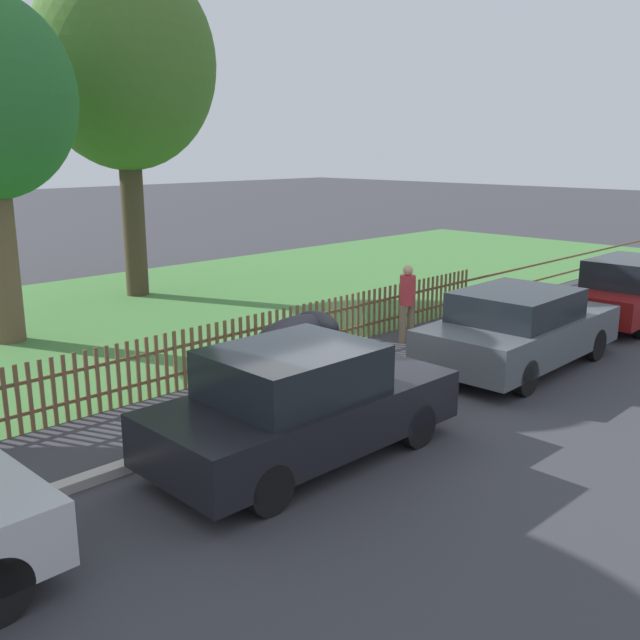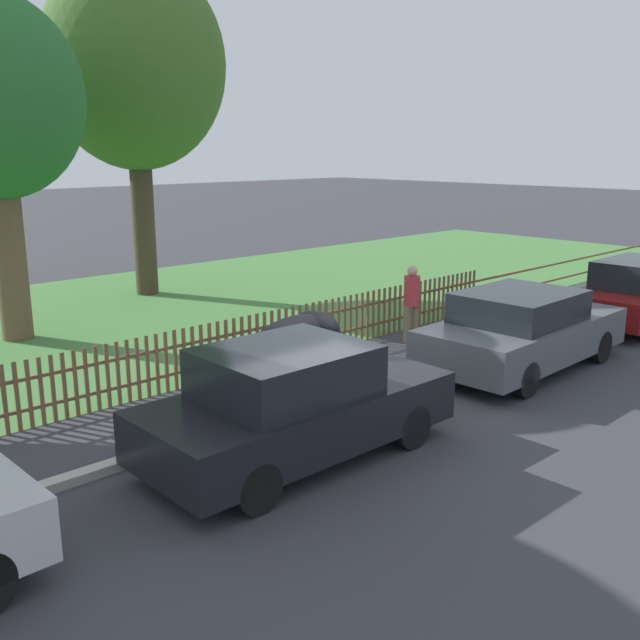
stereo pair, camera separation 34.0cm
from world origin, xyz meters
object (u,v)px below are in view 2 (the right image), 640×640
at_px(pedestrian_near_fence, 412,299).
at_px(parked_car_black_saloon, 295,403).
at_px(tree_mid_park, 135,66).
at_px(parked_car_navy_estate, 522,330).
at_px(covered_motorcycle, 299,343).

bearing_deg(pedestrian_near_fence, parked_car_black_saloon, -146.18).
relative_size(tree_mid_park, pedestrian_near_fence, 5.42).
distance_m(parked_car_navy_estate, covered_motorcycle, 4.02).
bearing_deg(covered_motorcycle, parked_car_navy_estate, -30.48).
bearing_deg(pedestrian_near_fence, covered_motorcycle, -164.03).
bearing_deg(parked_car_navy_estate, pedestrian_near_fence, 89.39).
bearing_deg(parked_car_navy_estate, parked_car_black_saloon, 179.19).
relative_size(parked_car_navy_estate, pedestrian_near_fence, 2.77).
bearing_deg(parked_car_black_saloon, tree_mid_park, 69.89).
height_order(parked_car_black_saloon, pedestrian_near_fence, pedestrian_near_fence).
height_order(tree_mid_park, pedestrian_near_fence, tree_mid_park).
distance_m(parked_car_black_saloon, parked_car_navy_estate, 5.40).
height_order(covered_motorcycle, pedestrian_near_fence, pedestrian_near_fence).
bearing_deg(tree_mid_park, covered_motorcycle, -103.87).
height_order(parked_car_navy_estate, tree_mid_park, tree_mid_park).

